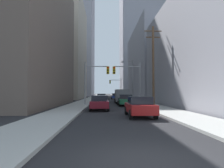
% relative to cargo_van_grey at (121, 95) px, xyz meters
% --- Properties ---
extents(ground_plane, '(400.00, 400.00, 0.00)m').
position_rel_cargo_van_grey_xyz_m(ground_plane, '(-1.68, -27.07, -1.29)').
color(ground_plane, black).
extents(sidewalk_left, '(3.08, 160.00, 0.15)m').
position_rel_cargo_van_grey_xyz_m(sidewalk_left, '(-6.43, 22.93, -1.21)').
color(sidewalk_left, '#9E9E99').
rests_on(sidewalk_left, ground).
extents(sidewalk_right, '(3.08, 160.00, 0.15)m').
position_rel_cargo_van_grey_xyz_m(sidewalk_right, '(3.07, 22.93, -1.21)').
color(sidewalk_right, '#9E9E99').
rests_on(sidewalk_right, ground).
extents(cargo_van_grey, '(2.16, 5.24, 2.26)m').
position_rel_cargo_van_grey_xyz_m(cargo_van_grey, '(0.00, 0.00, 0.00)').
color(cargo_van_grey, slate).
rests_on(cargo_van_grey, ground).
extents(sedan_red, '(1.95, 4.20, 1.52)m').
position_rel_cargo_van_grey_xyz_m(sedan_red, '(-0.20, -17.58, -0.52)').
color(sedan_red, maroon).
rests_on(sedan_red, ground).
extents(sedan_maroon, '(1.95, 4.22, 1.52)m').
position_rel_cargo_van_grey_xyz_m(sedan_maroon, '(-3.33, -12.16, -0.52)').
color(sedan_maroon, maroon).
rests_on(sedan_maroon, ground).
extents(sedan_green, '(1.95, 4.23, 1.52)m').
position_rel_cargo_van_grey_xyz_m(sedan_green, '(-0.01, -6.07, -0.52)').
color(sedan_green, '#195938').
rests_on(sedan_green, ground).
extents(sedan_navy, '(1.95, 4.24, 1.52)m').
position_rel_cargo_van_grey_xyz_m(sedan_navy, '(-3.38, 6.54, -0.52)').
color(sedan_navy, '#141E4C').
rests_on(sedan_navy, ground).
extents(sedan_blue, '(1.95, 4.25, 1.52)m').
position_rel_cargo_van_grey_xyz_m(sedan_blue, '(-0.04, 18.43, -0.52)').
color(sedan_blue, navy).
rests_on(sedan_blue, ground).
extents(traffic_signal_near_left, '(3.43, 0.44, 6.00)m').
position_rel_cargo_van_grey_xyz_m(traffic_signal_near_left, '(-4.05, -5.27, 2.74)').
color(traffic_signal_near_left, gray).
rests_on(traffic_signal_near_left, ground).
extents(traffic_signal_near_right, '(3.90, 0.44, 6.00)m').
position_rel_cargo_van_grey_xyz_m(traffic_signal_near_right, '(0.47, -5.27, 2.76)').
color(traffic_signal_near_right, gray).
rests_on(traffic_signal_near_right, ground).
extents(traffic_signal_far_right, '(3.52, 0.44, 6.00)m').
position_rel_cargo_van_grey_xyz_m(traffic_signal_far_right, '(0.64, 25.33, 2.74)').
color(traffic_signal_far_right, gray).
rests_on(traffic_signal_far_right, ground).
extents(utility_pole_right, '(2.20, 0.28, 10.25)m').
position_rel_cargo_van_grey_xyz_m(utility_pole_right, '(3.37, -7.74, 4.12)').
color(utility_pole_right, brown).
rests_on(utility_pole_right, ground).
extents(street_lamp_right, '(2.18, 0.32, 7.50)m').
position_rel_cargo_van_grey_xyz_m(street_lamp_right, '(1.89, 2.25, 3.23)').
color(street_lamp_right, gray).
rests_on(street_lamp_right, ground).
extents(building_left_mid_office, '(21.61, 21.61, 27.58)m').
position_rel_cargo_van_grey_xyz_m(building_left_mid_office, '(-19.66, 23.36, 12.51)').
color(building_left_mid_office, '#B7A893').
rests_on(building_left_mid_office, ground).
extents(building_left_far_tower, '(24.41, 27.60, 74.62)m').
position_rel_cargo_van_grey_xyz_m(building_left_far_tower, '(-20.52, 63.46, 36.02)').
color(building_left_far_tower, '#93939E').
rests_on(building_left_far_tower, ground).
extents(building_right_mid_block, '(24.89, 27.82, 18.46)m').
position_rel_cargo_van_grey_xyz_m(building_right_mid_block, '(17.52, 19.47, 7.94)').
color(building_right_mid_block, '#93939E').
rests_on(building_right_mid_block, ground).
extents(building_right_far_highrise, '(18.43, 22.07, 63.31)m').
position_rel_cargo_van_grey_xyz_m(building_right_far_highrise, '(14.53, 59.87, 30.37)').
color(building_right_far_highrise, '#93939E').
rests_on(building_right_far_highrise, ground).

